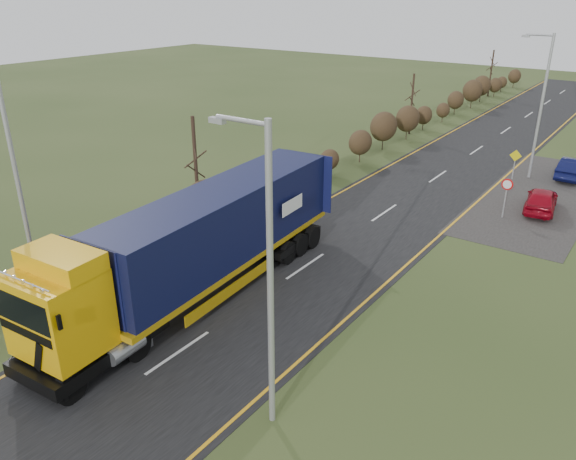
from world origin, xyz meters
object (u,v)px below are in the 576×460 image
Objects in this scene: car_blue_sedan at (573,168)px; streetlight_near at (267,271)px; lorry at (202,240)px; car_red_hatchback at (541,200)px; speed_sign at (506,191)px.

car_blue_sedan is 30.01m from streetlight_near.
lorry is 1.79× the size of streetlight_near.
streetlight_near is at bearing -36.88° from lorry.
lorry is at bearing 55.79° from car_red_hatchback.
streetlight_near is 20.11m from speed_sign.
lorry is 3.86× the size of car_blue_sedan.
streetlight_near is at bearing 85.94° from car_blue_sedan.
speed_sign is at bearing 50.17° from car_red_hatchback.
car_red_hatchback is at bearing 59.49° from lorry.
car_red_hatchback is 1.75× the size of speed_sign.
lorry reaches higher than car_red_hatchback.
car_blue_sedan is at bearing 66.11° from lorry.
speed_sign is (7.56, 15.60, -0.92)m from lorry.
car_blue_sedan is 1.83× the size of speed_sign.
lorry is at bearing 71.31° from car_blue_sedan.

